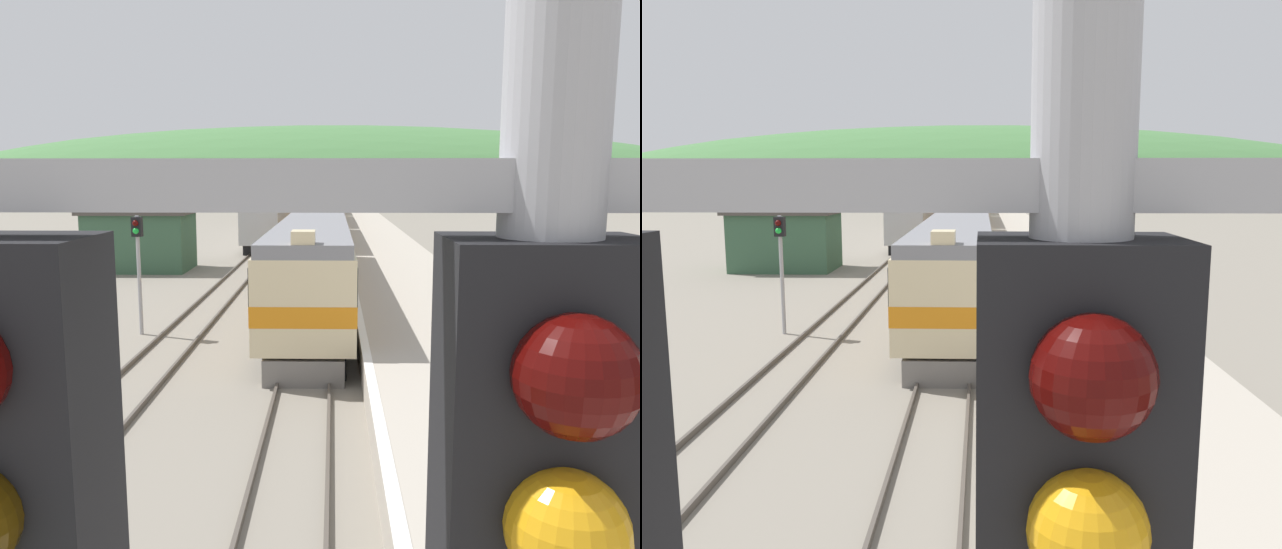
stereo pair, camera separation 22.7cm
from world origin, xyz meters
The scene contains 11 objects.
track_main centered at (0.00, 70.00, 0.08)m, with size 1.52×180.00×0.16m.
track_siding centered at (-4.71, 70.00, 0.08)m, with size 1.52×180.00×0.16m.
platform centered at (4.36, 50.00, 0.49)m, with size 5.49×140.00×0.98m.
distant_hills centered at (0.00, 164.29, 0.00)m, with size 220.35×99.16×37.19m.
station_shed centered at (-11.28, 41.73, 1.91)m, with size 6.61×4.70×3.78m.
express_train_lead_car centered at (0.00, 30.07, 2.17)m, with size 2.97×21.82×4.32m.
carriage_second centered at (0.00, 52.00, 2.16)m, with size 2.96×19.82×3.96m.
carriage_third centered at (0.00, 72.70, 2.16)m, with size 2.96×19.82×3.96m.
carriage_fourth centered at (0.00, 93.40, 2.16)m, with size 2.96×19.82×3.96m.
siding_train centered at (-4.71, 63.84, 2.05)m, with size 2.90×30.71×3.97m.
signal_post_siding centered at (-6.28, 25.31, 3.13)m, with size 0.36×0.42×4.40m.
Camera 1 is at (0.81, 2.96, 5.73)m, focal length 35.00 mm.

